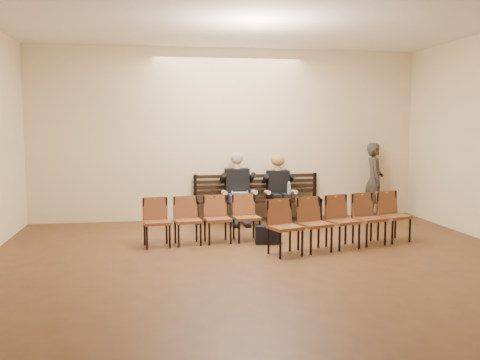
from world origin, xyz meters
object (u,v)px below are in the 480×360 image
(water_bottle, at_px, (289,195))
(seated_woman, at_px, (279,190))
(passerby, at_px, (374,174))
(bag, at_px, (268,234))
(chair_row_front, at_px, (343,222))
(chair_row_back, at_px, (203,220))
(laptop, at_px, (241,195))
(seated_man, at_px, (238,187))
(bench, at_px, (258,210))

(water_bottle, bearing_deg, seated_woman, 119.81)
(water_bottle, xyz_separation_m, passerby, (1.99, 0.47, 0.33))
(passerby, bearing_deg, bag, 143.61)
(chair_row_front, bearing_deg, passerby, 40.52)
(water_bottle, bearing_deg, chair_row_back, -140.21)
(water_bottle, xyz_separation_m, bag, (-0.80, -1.69, -0.42))
(laptop, distance_m, chair_row_back, 1.89)
(laptop, distance_m, chair_row_front, 2.63)
(water_bottle, bearing_deg, passerby, 13.36)
(seated_man, relative_size, bag, 3.47)
(seated_woman, distance_m, water_bottle, 0.30)
(water_bottle, distance_m, chair_row_back, 2.43)
(seated_woman, bearing_deg, chair_row_back, -133.61)
(seated_man, height_order, seated_woman, seated_man)
(seated_woman, distance_m, passerby, 2.16)
(seated_man, xyz_separation_m, bag, (0.19, -1.94, -0.56))
(chair_row_front, relative_size, chair_row_back, 1.34)
(passerby, distance_m, chair_row_front, 3.19)
(bag, height_order, chair_row_front, chair_row_front)
(seated_woman, distance_m, laptop, 0.83)
(water_bottle, relative_size, passerby, 0.14)
(water_bottle, relative_size, chair_row_front, 0.10)
(seated_man, distance_m, chair_row_back, 2.03)
(laptop, relative_size, passerby, 0.18)
(seated_woman, bearing_deg, passerby, 5.89)
(seated_man, height_order, laptop, seated_man)
(laptop, height_order, bag, laptop)
(water_bottle, height_order, bag, water_bottle)
(passerby, bearing_deg, laptop, 113.01)
(chair_row_back, bearing_deg, bag, -14.64)
(bench, distance_m, bag, 2.08)
(chair_row_back, bearing_deg, laptop, 54.00)
(laptop, relative_size, chair_row_front, 0.13)
(passerby, relative_size, chair_row_back, 0.94)
(seated_man, relative_size, seated_woman, 1.12)
(laptop, bearing_deg, water_bottle, -13.32)
(seated_woman, height_order, chair_row_back, seated_woman)
(passerby, bearing_deg, chair_row_front, 163.71)
(seated_woman, bearing_deg, laptop, -169.34)
(bench, height_order, water_bottle, water_bottle)
(bench, bearing_deg, chair_row_back, -124.25)
(passerby, bearing_deg, chair_row_back, 133.52)
(laptop, height_order, passerby, passerby)
(water_bottle, height_order, passerby, passerby)
(passerby, height_order, chair_row_front, passerby)
(bench, distance_m, passerby, 2.63)
(seated_woman, xyz_separation_m, bag, (-0.65, -1.94, -0.48))
(seated_man, bearing_deg, water_bottle, -14.31)
(bench, relative_size, seated_woman, 2.05)
(passerby, bearing_deg, seated_man, 110.02)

